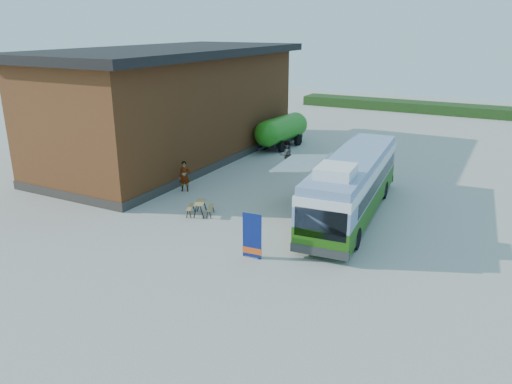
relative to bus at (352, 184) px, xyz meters
The scene contains 10 objects.
ground 6.39m from the bus, 127.34° to the right, with size 100.00×100.00×0.00m, color #BCB7AD.
barn 15.25m from the bus, 160.34° to the left, with size 9.60×21.20×7.50m.
hedge 33.38m from the bus, 82.67° to the left, with size 40.00×3.00×1.00m, color #264419.
bus is the anchor object (origin of this frame).
awning 2.67m from the bus, behind, with size 2.56×3.79×0.48m.
banner 6.73m from the bus, 108.23° to the right, with size 0.83×0.23×1.91m.
picnic_table 7.49m from the bus, 153.00° to the right, with size 1.54×1.47×0.69m.
person_a 9.50m from the bus, behind, with size 0.63×0.41×1.73m, color #999999.
person_b 8.77m from the bus, 135.96° to the left, with size 0.92×0.72×1.90m, color #999999.
slurry_tanker 14.57m from the bus, 128.53° to the left, with size 2.26×6.44×2.38m.
Camera 1 is at (10.33, -17.50, 8.99)m, focal length 35.00 mm.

